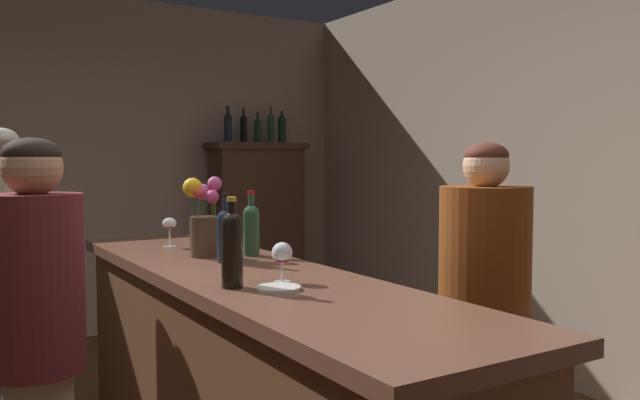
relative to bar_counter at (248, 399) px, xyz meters
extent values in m
cube|color=#C2AA96|center=(-0.20, 3.31, 0.89)|extent=(5.34, 0.12, 2.82)
cube|color=brown|center=(0.00, 0.00, 0.49)|extent=(0.65, 2.66, 0.05)
cube|color=#523627|center=(1.54, 3.03, 0.29)|extent=(0.82, 0.32, 1.63)
cube|color=#4C2F28|center=(1.54, 3.03, 1.07)|extent=(0.90, 0.38, 0.06)
cylinder|color=#2A4E32|center=(0.19, 0.35, 0.61)|extent=(0.07, 0.07, 0.19)
sphere|color=#2A4E32|center=(0.19, 0.35, 0.71)|extent=(0.07, 0.07, 0.07)
cylinder|color=#2A4E32|center=(0.19, 0.35, 0.75)|extent=(0.03, 0.03, 0.09)
cylinder|color=red|center=(0.19, 0.35, 0.80)|extent=(0.03, 0.03, 0.02)
cylinder|color=#1A233B|center=(0.01, 0.23, 0.61)|extent=(0.07, 0.07, 0.19)
sphere|color=#1A233B|center=(0.01, 0.23, 0.70)|extent=(0.07, 0.07, 0.07)
cylinder|color=#1A233B|center=(0.01, 0.23, 0.75)|extent=(0.03, 0.03, 0.09)
cylinder|color=black|center=(0.01, 0.23, 0.80)|extent=(0.03, 0.03, 0.02)
cylinder|color=black|center=(-0.19, -0.28, 0.62)|extent=(0.07, 0.07, 0.22)
sphere|color=black|center=(-0.19, -0.28, 0.73)|extent=(0.07, 0.07, 0.07)
cylinder|color=black|center=(-0.19, -0.28, 0.77)|extent=(0.03, 0.03, 0.07)
cylinder|color=gold|center=(-0.19, -0.28, 0.82)|extent=(0.03, 0.03, 0.02)
cylinder|color=white|center=(-0.03, 0.83, 0.52)|extent=(0.06, 0.06, 0.00)
cylinder|color=white|center=(-0.03, 0.83, 0.56)|extent=(0.01, 0.01, 0.09)
ellipsoid|color=white|center=(-0.03, 0.83, 0.63)|extent=(0.07, 0.07, 0.06)
ellipsoid|color=maroon|center=(-0.03, 0.83, 0.62)|extent=(0.06, 0.06, 0.02)
cylinder|color=white|center=(0.00, -0.28, 0.52)|extent=(0.06, 0.06, 0.00)
cylinder|color=white|center=(0.00, -0.28, 0.55)|extent=(0.01, 0.01, 0.06)
ellipsoid|color=white|center=(0.00, -0.28, 0.62)|extent=(0.07, 0.07, 0.08)
ellipsoid|color=maroon|center=(0.00, -0.28, 0.60)|extent=(0.06, 0.06, 0.03)
cylinder|color=#4E3825|center=(0.00, 0.44, 0.60)|extent=(0.13, 0.13, 0.18)
cylinder|color=#38602D|center=(0.05, 0.44, 0.73)|extent=(0.01, 0.01, 0.22)
sphere|color=#C24C86|center=(0.05, 0.44, 0.84)|extent=(0.07, 0.07, 0.07)
cylinder|color=#38602D|center=(0.00, 0.46, 0.71)|extent=(0.01, 0.01, 0.18)
sphere|color=#BB5A85|center=(0.00, 0.46, 0.80)|extent=(0.07, 0.07, 0.07)
cylinder|color=#38602D|center=(-0.04, 0.48, 0.72)|extent=(0.01, 0.01, 0.20)
sphere|color=yellow|center=(-0.04, 0.48, 0.82)|extent=(0.09, 0.09, 0.09)
cylinder|color=#38602D|center=(-0.03, 0.42, 0.71)|extent=(0.01, 0.01, 0.18)
sphere|color=red|center=(-0.03, 0.42, 0.80)|extent=(0.04, 0.04, 0.04)
cylinder|color=#38602D|center=(0.02, 0.39, 0.70)|extent=(0.01, 0.01, 0.16)
sphere|color=#D23E7F|center=(0.02, 0.39, 0.79)|extent=(0.06, 0.06, 0.06)
cylinder|color=white|center=(-0.07, -0.40, 0.52)|extent=(0.15, 0.15, 0.01)
cylinder|color=#1E2838|center=(1.26, 3.03, 1.21)|extent=(0.07, 0.07, 0.22)
sphere|color=#1E2838|center=(1.26, 3.03, 1.32)|extent=(0.07, 0.07, 0.07)
cylinder|color=#1E2838|center=(1.26, 3.03, 1.36)|extent=(0.03, 0.03, 0.09)
cylinder|color=black|center=(1.26, 3.03, 1.41)|extent=(0.03, 0.03, 0.02)
cylinder|color=black|center=(1.41, 3.03, 1.21)|extent=(0.06, 0.06, 0.21)
sphere|color=black|center=(1.41, 3.03, 1.31)|extent=(0.06, 0.06, 0.06)
cylinder|color=black|center=(1.41, 3.03, 1.35)|extent=(0.02, 0.02, 0.09)
cylinder|color=#A91C2C|center=(1.41, 3.03, 1.41)|extent=(0.02, 0.02, 0.02)
cylinder|color=#1D3D19|center=(1.55, 3.03, 1.20)|extent=(0.06, 0.06, 0.19)
sphere|color=#1D3D19|center=(1.55, 3.03, 1.29)|extent=(0.06, 0.06, 0.06)
cylinder|color=#1D3D19|center=(1.55, 3.03, 1.33)|extent=(0.02, 0.02, 0.08)
cylinder|color=#B11B24|center=(1.55, 3.03, 1.38)|extent=(0.03, 0.03, 0.02)
cylinder|color=#254B2B|center=(1.69, 3.03, 1.22)|extent=(0.06, 0.06, 0.23)
sphere|color=#254B2B|center=(1.69, 3.03, 1.34)|extent=(0.06, 0.06, 0.06)
cylinder|color=#254B2B|center=(1.69, 3.03, 1.38)|extent=(0.02, 0.02, 0.09)
cylinder|color=#B42321|center=(1.69, 3.03, 1.43)|extent=(0.02, 0.02, 0.02)
cylinder|color=#183A1F|center=(1.80, 3.03, 1.21)|extent=(0.07, 0.07, 0.22)
sphere|color=#183A1F|center=(1.80, 3.03, 1.32)|extent=(0.07, 0.07, 0.07)
cylinder|color=#183A1F|center=(1.80, 3.03, 1.36)|extent=(0.02, 0.02, 0.08)
cylinder|color=gold|center=(1.80, 3.03, 1.41)|extent=(0.03, 0.03, 0.02)
cylinder|color=#212545|center=(-0.77, 0.93, -0.11)|extent=(0.25, 0.25, 0.83)
cylinder|color=#B5AA8F|center=(-0.77, 0.93, 0.62)|extent=(0.35, 0.35, 0.62)
cylinder|color=maroon|center=(-0.78, -0.06, 0.55)|extent=(0.30, 0.30, 0.57)
sphere|color=tan|center=(-0.78, -0.06, 0.92)|extent=(0.19, 0.19, 0.19)
ellipsoid|color=black|center=(-0.78, -0.06, 0.97)|extent=(0.18, 0.18, 0.10)
cylinder|color=brown|center=(0.82, -0.47, 0.55)|extent=(0.36, 0.36, 0.58)
sphere|color=#E2B28B|center=(0.82, -0.47, 0.93)|extent=(0.18, 0.18, 0.18)
ellipsoid|color=brown|center=(0.82, -0.47, 0.97)|extent=(0.17, 0.17, 0.10)
camera|label=1|loc=(-1.08, -2.28, 0.95)|focal=36.37mm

